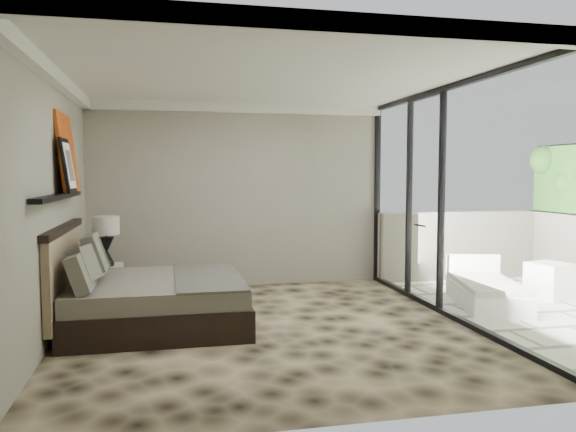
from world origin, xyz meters
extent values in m
plane|color=black|center=(0.00, 0.00, 0.00)|extent=(5.00, 5.00, 0.00)
cube|color=silver|center=(0.00, 0.00, 2.79)|extent=(4.50, 5.00, 0.02)
cube|color=gray|center=(0.00, 2.49, 1.40)|extent=(4.50, 0.02, 2.80)
cube|color=gray|center=(-2.24, 0.00, 1.40)|extent=(0.02, 5.00, 2.80)
cube|color=white|center=(2.25, 0.00, 1.40)|extent=(0.08, 5.00, 2.80)
cube|color=silver|center=(3.75, 0.00, -0.06)|extent=(3.00, 5.00, 0.12)
cube|color=black|center=(-2.18, 0.10, 1.50)|extent=(0.12, 2.20, 0.05)
cube|color=black|center=(-1.19, 0.39, 0.17)|extent=(1.95, 1.86, 0.33)
cube|color=#615C51|center=(-1.19, 0.39, 0.44)|extent=(1.89, 1.80, 0.20)
cube|color=#44423B|center=(-0.64, 0.39, 0.54)|extent=(0.74, 1.84, 0.03)
cube|color=#867255|center=(-2.20, 0.39, 0.65)|extent=(0.08, 1.96, 0.93)
cube|color=black|center=(-1.92, 1.68, 0.23)|extent=(0.55, 0.55, 0.46)
cone|color=black|center=(-1.89, 1.73, 0.61)|extent=(0.20, 0.20, 0.18)
cone|color=black|center=(-1.89, 1.73, 0.79)|extent=(0.20, 0.20, 0.18)
cylinder|color=beige|center=(-1.89, 1.73, 1.05)|extent=(0.35, 0.35, 0.24)
cube|color=#AB3C0E|center=(-2.19, 0.74, 1.97)|extent=(0.13, 0.90, 0.90)
cube|color=black|center=(-2.14, 0.44, 1.82)|extent=(0.11, 0.50, 0.60)
cube|color=white|center=(4.13, 0.70, 0.25)|extent=(0.61, 0.61, 0.49)
cube|color=white|center=(3.02, 0.47, 0.13)|extent=(1.09, 1.61, 0.26)
cube|color=beige|center=(3.02, 0.47, 0.29)|extent=(1.03, 1.51, 0.07)
cube|color=white|center=(3.20, 1.13, 0.42)|extent=(0.74, 0.30, 0.32)
camera|label=1|loc=(-1.08, -6.09, 1.74)|focal=35.00mm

